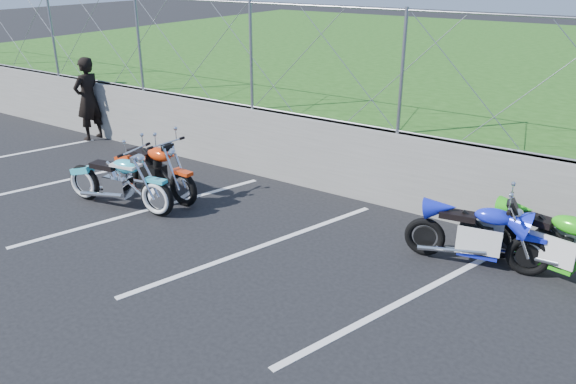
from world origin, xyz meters
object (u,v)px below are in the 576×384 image
Objects in this scene: cruiser_turquoise at (120,183)px; sportbike_blue at (478,237)px; naked_orange at (154,171)px; sportbike_green at (554,246)px; person_standing at (88,99)px.

cruiser_turquoise is 1.15× the size of sportbike_blue.
naked_orange reaches higher than sportbike_green.
cruiser_turquoise is at bearing 57.29° from person_standing.
sportbike_green is at bearing 5.44° from sportbike_blue.
naked_orange is at bearing -160.33° from sportbike_green.
person_standing is (-10.31, 0.72, 0.51)m from sportbike_green.
sportbike_green is 1.06× the size of person_standing.
cruiser_turquoise is 1.10× the size of sportbike_green.
sportbike_blue is (5.64, 1.39, -0.01)m from cruiser_turquoise.
naked_orange is 1.07× the size of sportbike_green.
cruiser_turquoise reaches higher than naked_orange.
sportbike_green reaches higher than sportbike_blue.
cruiser_turquoise is at bearing -175.83° from sportbike_blue.
naked_orange reaches higher than sportbike_blue.
naked_orange is 5.59m from sportbike_blue.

